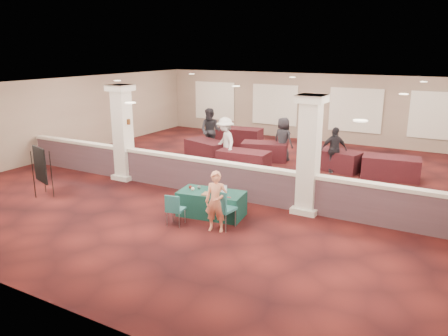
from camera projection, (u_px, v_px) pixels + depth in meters
The scene contains 33 objects.
ground at pixel (235, 182), 14.69m from camera, with size 16.00×16.00×0.00m, color #4D1613.
wall_back at pixel (313, 107), 20.98m from camera, with size 16.00×0.04×3.20m, color #846B5B.
wall_front at pixel (19, 213), 7.55m from camera, with size 16.00×0.04×3.20m, color #846B5B.
wall_left at pixel (65, 117), 18.05m from camera, with size 0.04×16.00×3.20m, color #846B5B.
ceiling at pixel (236, 86), 13.84m from camera, with size 16.00×16.00×0.02m, color white.
partition_wall at pixel (212, 177), 13.28m from camera, with size 15.60×0.28×1.10m.
column_left at pixel (123, 132), 14.65m from camera, with size 0.72×0.72×3.20m.
column_right at pixel (309, 154), 11.58m from camera, with size 0.72×0.72×3.20m.
sconce_left at pixel (116, 120), 14.69m from camera, with size 0.12×0.12×0.18m.
sconce_right at pixel (129, 122), 14.42m from camera, with size 0.12×0.12×0.18m.
near_table at pixel (211, 204), 11.67m from camera, with size 1.73×0.87×0.67m, color #0D3125.
conf_chair_main at pixel (221, 206), 10.73m from camera, with size 0.55×0.56×1.01m.
conf_chair_side at pixel (174, 207), 10.96m from camera, with size 0.48×0.48×0.83m.
easel_board at pixel (40, 165), 13.05m from camera, with size 0.87×0.53×1.53m.
woman at pixel (216, 202), 10.59m from camera, with size 0.54×0.36×1.51m, color #ED8767.
far_table_front_left at pixel (207, 150), 17.67m from camera, with size 1.85×0.92×0.75m, color black.
far_table_front_center at pixel (244, 161), 15.93m from camera, with size 1.85×0.92×0.75m, color black.
far_table_front_right at pixel (391, 168), 15.00m from camera, with size 1.88×0.94×0.76m, color black.
far_table_back_left at pixel (240, 137), 20.06m from camera, with size 2.00×1.00×0.81m, color black.
far_table_back_center at pixel (265, 151), 17.46m from camera, with size 1.79×0.90×0.73m, color black.
far_table_back_right at pixel (336, 160), 16.10m from camera, with size 1.81×0.90×0.73m, color black.
attendee_a at pixel (211, 131), 18.52m from camera, with size 0.92×0.51×1.91m, color black.
attendee_b at pixel (225, 142), 16.42m from camera, with size 1.20×0.55×1.87m, color silver.
attendee_c at pixel (334, 150), 15.68m from camera, with size 0.97×0.46×1.65m, color black.
attendee_d at pixel (283, 139), 17.27m from camera, with size 0.86×0.46×1.74m, color black.
laptop_base at pixel (220, 193), 11.44m from camera, with size 0.30×0.21×0.02m, color silver.
laptop_screen at pixel (222, 188), 11.51m from camera, with size 0.30×0.01×0.20m, color silver.
screen_glow at pixel (222, 189), 11.51m from camera, with size 0.27×0.00×0.17m, color silver.
knitting at pixel (210, 194), 11.36m from camera, with size 0.37×0.27×0.03m, color #BF5F1E.
yarn_cream at pixel (193, 189), 11.66m from camera, with size 0.10×0.10×0.10m, color #EFE8C5.
yarn_red at pixel (190, 187), 11.84m from camera, with size 0.09×0.09×0.09m, color #601913.
yarn_grey at pixel (199, 187), 11.81m from camera, with size 0.09×0.09×0.09m, color #454649.
scissors at pixel (229, 197), 11.15m from camera, with size 0.11×0.03×0.01m, color red.
Camera 1 is at (6.56, -12.42, 4.36)m, focal length 35.00 mm.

